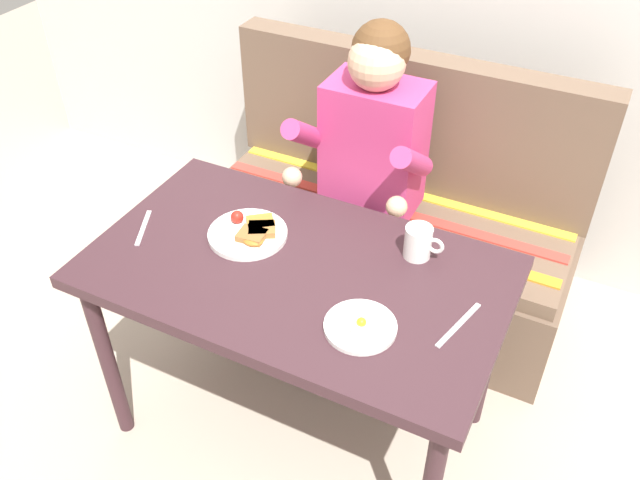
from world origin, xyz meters
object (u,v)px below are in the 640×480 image
(plate_breakfast, at_px, (250,232))
(knife, at_px, (459,325))
(table, at_px, (297,288))
(couch, at_px, (388,229))
(fork, at_px, (143,228))
(plate_eggs, at_px, (360,326))
(coffee_mug, at_px, (419,242))
(person, at_px, (366,161))

(plate_breakfast, height_order, knife, plate_breakfast)
(table, relative_size, knife, 6.00)
(couch, distance_m, fork, 1.04)
(fork, bearing_deg, plate_breakfast, -5.37)
(plate_eggs, xyz_separation_m, fork, (-0.76, 0.09, -0.01))
(table, bearing_deg, plate_breakfast, 162.22)
(couch, relative_size, fork, 8.47)
(plate_eggs, relative_size, coffee_mug, 1.61)
(couch, bearing_deg, knife, -58.17)
(coffee_mug, relative_size, knife, 0.59)
(person, bearing_deg, couch, 76.70)
(table, relative_size, plate_breakfast, 5.00)
(table, bearing_deg, fork, -174.02)
(fork, relative_size, knife, 0.85)
(table, bearing_deg, couch, 90.00)
(fork, bearing_deg, knife, -23.29)
(coffee_mug, distance_m, fork, 0.84)
(plate_eggs, bearing_deg, plate_breakfast, 156.10)
(table, distance_m, plate_eggs, 0.31)
(couch, height_order, coffee_mug, couch)
(plate_eggs, bearing_deg, coffee_mug, 84.89)
(plate_eggs, bearing_deg, couch, 106.09)
(coffee_mug, height_order, knife, coffee_mug)
(couch, xyz_separation_m, fork, (-0.50, -0.82, 0.40))
(fork, bearing_deg, couch, 32.90)
(coffee_mug, bearing_deg, couch, 117.34)
(person, height_order, fork, person)
(plate_breakfast, bearing_deg, table, -17.78)
(person, xyz_separation_m, knife, (0.53, -0.61, -0.01))
(table, xyz_separation_m, coffee_mug, (0.29, 0.20, 0.13))
(plate_breakfast, bearing_deg, fork, -159.92)
(plate_breakfast, bearing_deg, person, 74.14)
(table, xyz_separation_m, plate_eggs, (0.26, -0.14, 0.09))
(fork, bearing_deg, plate_eggs, -31.88)
(coffee_mug, bearing_deg, plate_eggs, -95.11)
(fork, bearing_deg, table, -19.47)
(person, height_order, plate_breakfast, person)
(table, relative_size, person, 0.99)
(couch, relative_size, coffee_mug, 12.20)
(fork, distance_m, knife, 0.99)
(couch, relative_size, knife, 7.20)
(person, relative_size, plate_eggs, 6.37)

